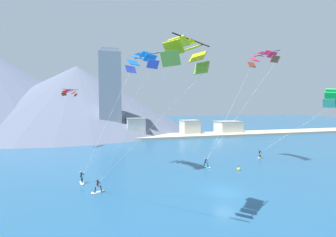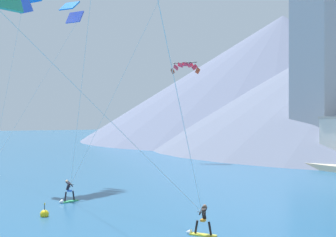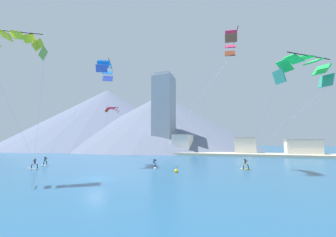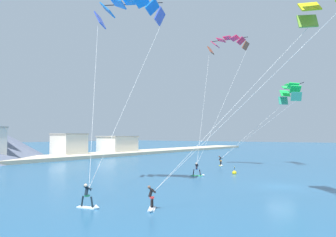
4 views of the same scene
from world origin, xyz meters
The scene contains 8 objects.
kitesurfer_mid_center centered at (2.65, 10.68, 0.51)m, with size 1.08×1.75×1.71m.
kitesurfer_far_left centered at (15.80, 14.25, 0.50)m, with size 1.65×1.34×1.72m.
parafoil_kite_near_lead centered at (-8.19, 12.22, 17.70)m, with size 11.04×7.79×17.43m.
parafoil_kite_distant_high_outer centered at (-22.46, 35.71, 13.87)m, with size 3.39×4.03×1.73m.
race_marker_buoy centered at (7.06, 7.95, 0.16)m, with size 0.56×0.56×1.02m.
shore_building_promenade_mid centered at (-27.45, 53.16, 2.22)m, with size 7.44×4.36×4.42m.
highrise_tower centered at (-12.53, 53.51, 14.29)m, with size 7.00×7.00×29.00m.
mountain_peak_central_summit centered at (-65.31, 93.28, 17.85)m, with size 114.96×114.96×35.71m.
Camera 2 is at (37.32, 0.75, 6.38)m, focal length 50.00 mm.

